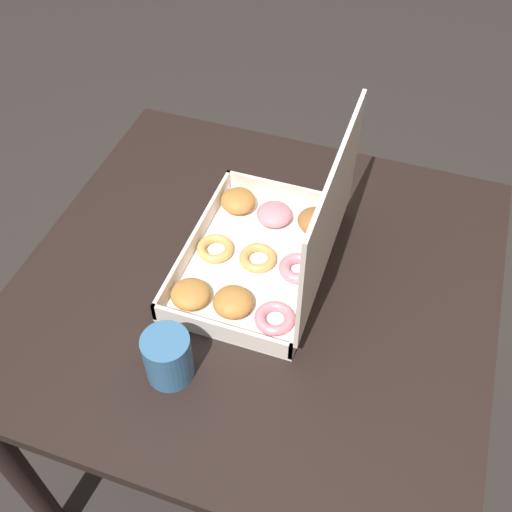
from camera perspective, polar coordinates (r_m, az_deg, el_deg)
ground_plane at (r=1.89m, az=0.11°, el=-17.08°), size 8.00×8.00×0.00m
dining_table at (r=1.32m, az=0.15°, el=-5.33°), size 0.92×0.95×0.78m
donut_box at (r=1.21m, az=1.52°, el=0.96°), size 0.41×0.29×0.32m
coffee_mug at (r=1.07m, az=-8.40°, el=-9.44°), size 0.09×0.09×0.10m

